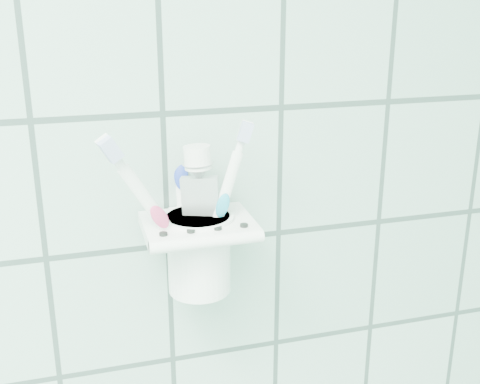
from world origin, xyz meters
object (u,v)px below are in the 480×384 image
object	(u,v)px
cup	(199,250)
toothbrush_orange	(195,205)
toothbrush_pink	(204,193)
toothbrush_blue	(184,182)
holder_bracket	(198,227)
toothpaste_tube	(206,206)

from	to	relation	value
cup	toothbrush_orange	size ratio (longest dim) A/B	0.47
toothbrush_pink	toothbrush_blue	distance (m)	0.03
holder_bracket	toothpaste_tube	distance (m)	0.02
toothbrush_blue	toothpaste_tube	distance (m)	0.03
cup	toothbrush_orange	world-z (taller)	toothbrush_orange
cup	toothbrush_orange	bearing A→B (deg)	-115.14
toothbrush_pink	toothbrush_orange	distance (m)	0.02
toothbrush_orange	toothpaste_tube	bearing A→B (deg)	52.29
toothbrush_orange	toothpaste_tube	distance (m)	0.02
toothbrush_blue	cup	bearing A→B (deg)	-37.48
toothbrush_blue	toothbrush_orange	bearing A→B (deg)	-63.46
cup	toothpaste_tube	xyz separation A→B (m)	(0.01, 0.00, 0.05)
cup	toothbrush_orange	distance (m)	0.05
toothbrush_pink	cup	bearing A→B (deg)	128.60
toothbrush_orange	toothbrush_pink	bearing A→B (deg)	39.66
toothbrush_orange	cup	bearing A→B (deg)	74.78
toothbrush_pink	toothbrush_blue	world-z (taller)	toothbrush_blue
holder_bracket	toothbrush_pink	world-z (taller)	toothbrush_pink
holder_bracket	toothbrush_orange	xyz separation A→B (m)	(-0.00, -0.01, 0.03)
toothbrush_pink	toothpaste_tube	bearing A→B (deg)	53.18
holder_bracket	toothbrush_orange	size ratio (longest dim) A/B	0.62
toothbrush_pink	toothbrush_orange	xyz separation A→B (m)	(-0.01, -0.01, -0.01)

